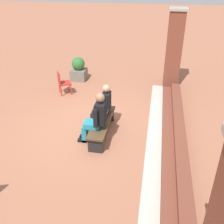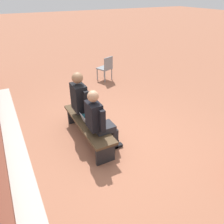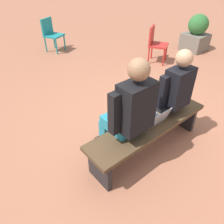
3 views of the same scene
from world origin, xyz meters
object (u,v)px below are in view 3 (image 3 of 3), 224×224
object	(u,v)px
plastic_chair_mid_courtyard	(51,33)
planter	(196,34)
laptop	(154,119)
person_student	(170,93)
bench	(149,129)
plastic_chair_far_right	(156,42)
person_adult	(128,112)

from	to	relation	value
plastic_chair_mid_courtyard	planter	size ratio (longest dim) A/B	0.89
laptop	person_student	bearing A→B (deg)	-167.82
bench	plastic_chair_far_right	size ratio (longest dim) A/B	2.14
laptop	plastic_chair_far_right	bearing A→B (deg)	-139.44
planter	person_adult	bearing A→B (deg)	22.47
bench	person_adult	bearing A→B (deg)	-12.66
person_student	bench	bearing A→B (deg)	8.60
person_student	plastic_chair_mid_courtyard	world-z (taller)	person_student
plastic_chair_mid_courtyard	plastic_chair_far_right	bearing A→B (deg)	124.01
person_student	plastic_chair_far_right	distance (m)	2.73
laptop	plastic_chair_mid_courtyard	distance (m)	4.33
person_adult	plastic_chair_mid_courtyard	bearing A→B (deg)	-105.39
person_adult	plastic_chair_far_right	world-z (taller)	person_adult
plastic_chair_mid_courtyard	bench	bearing A→B (deg)	78.92
person_student	person_adult	size ratio (longest dim) A/B	0.93
plastic_chair_far_right	plastic_chair_mid_courtyard	xyz separation A→B (m)	(1.55, -2.29, 0.00)
bench	laptop	xyz separation A→B (m)	(-0.07, 0.01, 0.15)
plastic_chair_far_right	planter	distance (m)	1.48
laptop	plastic_chair_mid_courtyard	xyz separation A→B (m)	(-0.76, -4.27, -0.02)
laptop	plastic_chair_far_right	distance (m)	3.04
person_adult	plastic_chair_mid_courtyard	world-z (taller)	person_adult
bench	plastic_chair_far_right	bearing A→B (deg)	-140.51
person_adult	planter	world-z (taller)	person_adult
plastic_chair_mid_courtyard	planter	world-z (taller)	planter
bench	planter	distance (m)	4.25
bench	person_student	world-z (taller)	person_student
person_adult	laptop	world-z (taller)	person_adult
person_adult	plastic_chair_far_right	xyz separation A→B (m)	(-2.70, -1.89, -0.26)
planter	laptop	bearing A→B (deg)	25.58
person_student	laptop	world-z (taller)	person_student
plastic_chair_far_right	plastic_chair_mid_courtyard	size ratio (longest dim) A/B	1.00
laptop	bench	bearing A→B (deg)	-9.19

